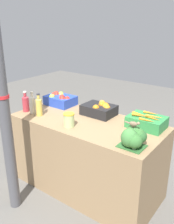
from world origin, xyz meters
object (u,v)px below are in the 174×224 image
(sparrow_bird, at_px, (134,124))
(juice_bottle_ruby, at_px, (26,103))
(orange_crate, at_px, (100,109))
(apple_crate, at_px, (60,99))
(carrot_crate, at_px, (147,122))
(pickle_jar, at_px, (69,120))
(support_pole, at_px, (4,108))
(juice_bottle_cloudy, at_px, (32,104))
(broccoli_pile, at_px, (134,137))
(juice_bottle_golden, at_px, (39,106))

(sparrow_bird, bearing_deg, juice_bottle_ruby, 169.18)
(orange_crate, distance_m, juice_bottle_ruby, 0.87)
(juice_bottle_ruby, bearing_deg, apple_crate, 69.58)
(orange_crate, bearing_deg, carrot_crate, -0.70)
(pickle_jar, bearing_deg, juice_bottle_ruby, 177.35)
(apple_crate, relative_size, carrot_crate, 1.00)
(support_pole, xyz_separation_m, juice_bottle_cloudy, (-0.20, 0.51, -0.15))
(orange_crate, height_order, carrot_crate, carrot_crate)
(support_pole, relative_size, carrot_crate, 6.14)
(apple_crate, height_order, sparrow_bird, sparrow_bird)
(carrot_crate, height_order, sparrow_bird, sparrow_bird)
(carrot_crate, bearing_deg, pickle_jar, -144.80)
(orange_crate, distance_m, carrot_crate, 0.57)
(carrot_crate, relative_size, sparrow_bird, 2.65)
(broccoli_pile, distance_m, juice_bottle_cloudy, 1.29)
(apple_crate, xyz_separation_m, juice_bottle_ruby, (-0.16, -0.42, 0.03))
(apple_crate, xyz_separation_m, juice_bottle_cloudy, (-0.04, -0.42, 0.04))
(juice_bottle_cloudy, bearing_deg, carrot_crate, 19.01)
(juice_bottle_cloudy, distance_m, juice_bottle_golden, 0.11)
(juice_bottle_golden, relative_size, pickle_jar, 1.81)
(broccoli_pile, xyz_separation_m, sparrow_bird, (-0.01, -0.00, 0.12))
(apple_crate, distance_m, juice_bottle_golden, 0.43)
(support_pole, relative_size, orange_crate, 6.14)
(juice_bottle_golden, height_order, sparrow_bird, juice_bottle_golden)
(broccoli_pile, xyz_separation_m, juice_bottle_golden, (-1.18, 0.02, 0.02))
(support_pole, distance_m, juice_bottle_golden, 0.54)
(juice_bottle_golden, bearing_deg, pickle_jar, -3.93)
(orange_crate, height_order, broccoli_pile, broccoli_pile)
(juice_bottle_cloudy, relative_size, sparrow_bird, 1.93)
(juice_bottle_cloudy, relative_size, pickle_jar, 1.85)
(broccoli_pile, bearing_deg, carrot_crate, 100.52)
(juice_bottle_cloudy, xyz_separation_m, juice_bottle_golden, (0.11, 0.00, -0.00))
(orange_crate, relative_size, juice_bottle_ruby, 1.48)
(carrot_crate, bearing_deg, orange_crate, 179.30)
(orange_crate, bearing_deg, broccoli_pile, -34.39)
(apple_crate, height_order, orange_crate, apple_crate)
(juice_bottle_cloudy, height_order, pickle_jar, juice_bottle_cloudy)
(carrot_crate, distance_m, sparrow_bird, 0.47)
(apple_crate, xyz_separation_m, orange_crate, (0.60, 0.01, -0.00))
(apple_crate, xyz_separation_m, pickle_jar, (0.53, -0.45, 0.00))
(apple_crate, bearing_deg, juice_bottle_ruby, -110.42)
(apple_crate, height_order, juice_bottle_cloudy, juice_bottle_cloudy)
(broccoli_pile, height_order, juice_bottle_cloudy, juice_bottle_cloudy)
(carrot_crate, height_order, pickle_jar, carrot_crate)
(broccoli_pile, xyz_separation_m, juice_bottle_cloudy, (-1.29, 0.02, 0.02))
(broccoli_pile, bearing_deg, juice_bottle_golden, 178.90)
(carrot_crate, distance_m, juice_bottle_cloudy, 1.28)
(support_pole, height_order, pickle_jar, support_pole)
(support_pole, xyz_separation_m, apple_crate, (-0.16, 0.93, -0.19))
(juice_bottle_ruby, relative_size, pickle_jar, 1.72)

